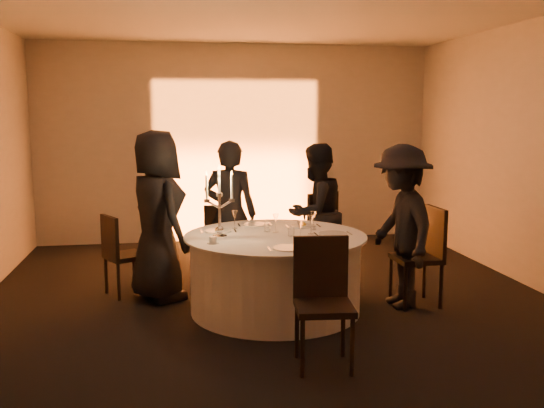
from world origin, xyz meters
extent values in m
plane|color=black|center=(0.00, 0.00, 0.00)|extent=(7.00, 7.00, 0.00)
plane|color=silver|center=(0.00, 0.00, 3.00)|extent=(7.00, 7.00, 0.00)
plane|color=beige|center=(0.00, 3.50, 1.50)|extent=(7.00, 0.00, 7.00)
plane|color=beige|center=(0.00, -3.50, 1.50)|extent=(7.00, 0.00, 7.00)
cube|color=black|center=(0.00, 3.20, 0.05)|extent=(0.25, 0.12, 0.10)
cylinder|color=black|center=(0.00, 0.00, 0.01)|extent=(0.60, 0.60, 0.03)
cylinder|color=black|center=(0.00, 0.00, 0.38)|extent=(0.20, 0.20, 0.75)
cylinder|color=white|center=(0.00, 0.00, 0.38)|extent=(1.68, 1.68, 0.75)
cylinder|color=white|center=(0.00, 0.00, 0.76)|extent=(1.80, 1.80, 0.02)
cube|color=black|center=(-1.51, 0.81, 0.42)|extent=(0.52, 0.52, 0.05)
cube|color=black|center=(-1.66, 0.73, 0.66)|extent=(0.22, 0.36, 0.44)
cylinder|color=black|center=(-1.28, 0.75, 0.21)|extent=(0.04, 0.04, 0.41)
cylinder|color=black|center=(-1.44, 1.04, 0.21)|extent=(0.04, 0.04, 0.41)
cylinder|color=black|center=(-1.57, 0.59, 0.21)|extent=(0.04, 0.04, 0.41)
cylinder|color=black|center=(-1.73, 0.88, 0.21)|extent=(0.04, 0.04, 0.41)
cube|color=black|center=(-0.39, 1.61, 0.41)|extent=(0.45, 0.45, 0.05)
cube|color=black|center=(-0.43, 1.45, 0.64)|extent=(0.37, 0.13, 0.43)
cylinder|color=black|center=(-0.20, 1.73, 0.20)|extent=(0.04, 0.04, 0.40)
cylinder|color=black|center=(-0.51, 1.81, 0.20)|extent=(0.04, 0.04, 0.40)
cylinder|color=black|center=(-0.28, 1.42, 0.20)|extent=(0.04, 0.04, 0.40)
cylinder|color=black|center=(-0.59, 1.49, 0.20)|extent=(0.04, 0.04, 0.40)
cube|color=black|center=(0.65, 1.20, 0.50)|extent=(0.62, 0.62, 0.05)
cube|color=black|center=(0.74, 1.02, 0.78)|extent=(0.42, 0.25, 0.52)
cylinder|color=black|center=(0.73, 1.47, 0.24)|extent=(0.04, 0.04, 0.49)
cylinder|color=black|center=(0.38, 1.28, 0.24)|extent=(0.04, 0.04, 0.49)
cylinder|color=black|center=(0.91, 1.12, 0.24)|extent=(0.04, 0.04, 0.49)
cylinder|color=black|center=(0.57, 0.94, 0.24)|extent=(0.04, 0.04, 0.49)
cube|color=black|center=(1.46, -0.05, 0.48)|extent=(0.46, 0.46, 0.05)
cube|color=black|center=(1.66, -0.04, 0.76)|extent=(0.05, 0.44, 0.51)
cylinder|color=black|center=(1.26, 0.14, 0.24)|extent=(0.04, 0.04, 0.47)
cylinder|color=black|center=(1.27, -0.24, 0.24)|extent=(0.04, 0.04, 0.47)
cylinder|color=black|center=(1.64, 0.15, 0.24)|extent=(0.04, 0.04, 0.47)
cylinder|color=black|center=(1.65, -0.23, 0.24)|extent=(0.04, 0.04, 0.47)
cube|color=black|center=(0.14, -1.41, 0.48)|extent=(0.48, 0.48, 0.05)
cube|color=black|center=(0.16, -1.21, 0.75)|extent=(0.44, 0.08, 0.50)
cylinder|color=black|center=(-0.07, -1.57, 0.23)|extent=(0.04, 0.04, 0.47)
cylinder|color=black|center=(0.31, -1.61, 0.23)|extent=(0.04, 0.04, 0.47)
cylinder|color=black|center=(-0.03, -1.20, 0.23)|extent=(0.04, 0.04, 0.47)
cylinder|color=black|center=(0.34, -1.24, 0.23)|extent=(0.04, 0.04, 0.47)
imported|color=black|center=(-1.16, 0.60, 0.90)|extent=(0.91, 1.04, 1.79)
imported|color=black|center=(-0.35, 0.99, 0.83)|extent=(0.70, 0.58, 1.66)
imported|color=black|center=(0.65, 1.02, 0.81)|extent=(0.99, 0.94, 1.62)
imported|color=black|center=(1.28, -0.05, 0.83)|extent=(0.66, 1.09, 1.66)
cylinder|color=white|center=(-0.54, 0.26, 0.78)|extent=(0.26, 0.26, 0.01)
cube|color=#BBBCC0|center=(-0.71, 0.26, 0.78)|extent=(0.01, 0.17, 0.01)
cube|color=#BBBCC0|center=(-0.37, 0.26, 0.78)|extent=(0.02, 0.17, 0.01)
sphere|color=yellow|center=(-0.54, 0.26, 0.82)|extent=(0.07, 0.07, 0.07)
cylinder|color=white|center=(-0.13, 0.57, 0.78)|extent=(0.26, 0.26, 0.01)
cube|color=#BBBCC0|center=(-0.30, 0.57, 0.78)|extent=(0.02, 0.17, 0.01)
cube|color=#BBBCC0|center=(0.04, 0.57, 0.78)|extent=(0.01, 0.17, 0.01)
cylinder|color=white|center=(0.36, 0.39, 0.78)|extent=(0.27, 0.27, 0.01)
cube|color=#BBBCC0|center=(0.19, 0.39, 0.78)|extent=(0.02, 0.17, 0.01)
cube|color=#BBBCC0|center=(0.53, 0.39, 0.78)|extent=(0.01, 0.17, 0.01)
sphere|color=yellow|center=(0.36, 0.39, 0.82)|extent=(0.07, 0.07, 0.07)
cylinder|color=white|center=(0.57, -0.06, 0.78)|extent=(0.28, 0.28, 0.01)
cube|color=#BBBCC0|center=(0.40, -0.06, 0.78)|extent=(0.02, 0.17, 0.01)
cube|color=#BBBCC0|center=(0.74, -0.06, 0.78)|extent=(0.01, 0.17, 0.01)
cylinder|color=white|center=(0.01, -0.63, 0.78)|extent=(0.28, 0.28, 0.01)
cube|color=#BBBCC0|center=(-0.16, -0.63, 0.78)|extent=(0.02, 0.17, 0.01)
cube|color=#BBBCC0|center=(0.18, -0.63, 0.78)|extent=(0.02, 0.17, 0.01)
cylinder|color=white|center=(-0.63, -0.29, 0.77)|extent=(0.11, 0.11, 0.01)
cylinder|color=white|center=(-0.63, -0.29, 0.81)|extent=(0.07, 0.07, 0.06)
cylinder|color=white|center=(-0.55, -0.04, 0.78)|extent=(0.14, 0.14, 0.02)
sphere|color=white|center=(-0.55, -0.04, 0.85)|extent=(0.08, 0.08, 0.08)
cylinder|color=white|center=(-0.55, -0.04, 0.99)|extent=(0.03, 0.03, 0.37)
cylinder|color=white|center=(-0.55, -0.04, 1.19)|extent=(0.06, 0.06, 0.03)
cylinder|color=white|center=(-0.55, -0.04, 1.31)|extent=(0.02, 0.02, 0.24)
cone|color=orange|center=(-0.55, -0.04, 1.45)|extent=(0.02, 0.02, 0.04)
cylinder|color=white|center=(-0.61, -0.04, 1.10)|extent=(0.13, 0.02, 0.09)
cylinder|color=white|center=(-0.67, -0.04, 1.13)|extent=(0.06, 0.06, 0.03)
cylinder|color=white|center=(-0.67, -0.04, 1.26)|extent=(0.02, 0.02, 0.24)
cone|color=orange|center=(-0.67, -0.04, 1.40)|extent=(0.02, 0.02, 0.04)
cylinder|color=white|center=(-0.49, -0.04, 1.10)|extent=(0.13, 0.02, 0.09)
cylinder|color=white|center=(-0.43, -0.04, 1.13)|extent=(0.06, 0.06, 0.03)
cylinder|color=white|center=(-0.43, -0.04, 1.26)|extent=(0.02, 0.02, 0.24)
cone|color=orange|center=(-0.43, -0.04, 1.40)|extent=(0.02, 0.02, 0.04)
cylinder|color=silver|center=(0.44, 0.21, 0.77)|extent=(0.06, 0.06, 0.01)
cylinder|color=silver|center=(0.44, 0.21, 0.83)|extent=(0.01, 0.01, 0.10)
cone|color=silver|center=(0.44, 0.21, 0.92)|extent=(0.07, 0.07, 0.09)
cylinder|color=silver|center=(0.36, -0.02, 0.77)|extent=(0.06, 0.06, 0.01)
cylinder|color=silver|center=(0.36, -0.02, 0.83)|extent=(0.01, 0.01, 0.10)
cone|color=silver|center=(0.36, -0.02, 0.92)|extent=(0.07, 0.07, 0.09)
cylinder|color=silver|center=(0.19, -0.28, 0.77)|extent=(0.06, 0.06, 0.01)
cylinder|color=silver|center=(0.19, -0.28, 0.83)|extent=(0.01, 0.01, 0.10)
cone|color=silver|center=(0.19, -0.28, 0.92)|extent=(0.07, 0.07, 0.09)
cylinder|color=silver|center=(0.03, 0.13, 0.77)|extent=(0.06, 0.06, 0.01)
cylinder|color=silver|center=(0.03, 0.13, 0.83)|extent=(0.01, 0.01, 0.10)
cone|color=silver|center=(0.03, 0.13, 0.92)|extent=(0.07, 0.07, 0.09)
cylinder|color=silver|center=(-0.36, 0.41, 0.77)|extent=(0.06, 0.06, 0.01)
cylinder|color=silver|center=(-0.36, 0.41, 0.83)|extent=(0.01, 0.01, 0.10)
cone|color=silver|center=(-0.36, 0.41, 0.92)|extent=(0.07, 0.07, 0.09)
cylinder|color=silver|center=(-0.05, 0.19, 0.82)|extent=(0.07, 0.07, 0.09)
cylinder|color=silver|center=(0.14, -0.07, 0.82)|extent=(0.07, 0.07, 0.09)
camera|label=1|loc=(-1.00, -5.77, 1.96)|focal=40.00mm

